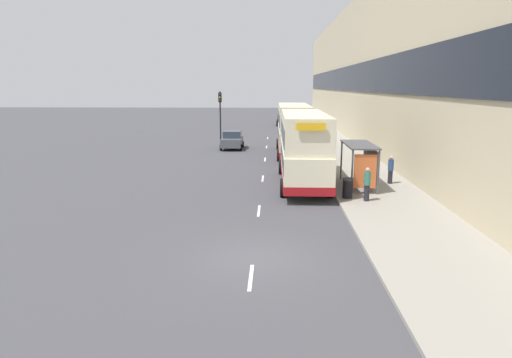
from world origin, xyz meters
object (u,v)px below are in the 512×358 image
Objects in this scene: pedestrian_at_shelter at (391,169)px; litter_bin at (348,188)px; car_1 at (283,120)px; bus_shelter at (363,158)px; pedestrian_1 at (367,184)px; double_decker_bus_ahead at (294,129)px; car_0 at (232,140)px; traffic_light_far_kerb at (220,111)px; double_decker_bus_near at (304,147)px.

pedestrian_at_shelter is 4.85m from litter_bin.
car_1 is 42.39m from pedestrian_at_shelter.
pedestrian_at_shelter is at bearing -82.37° from car_1.
pedestrian_1 is at bearing -96.44° from bus_shelter.
double_decker_bus_ahead reaches higher than litter_bin.
traffic_light_far_kerb is (-1.16, 0.57, 2.74)m from car_0.
double_decker_bus_ahead is (-0.09, 12.08, 0.00)m from double_decker_bus_near.
double_decker_bus_near is 5.86× the size of pedestrian_1.
litter_bin is (-1.22, -2.52, -1.21)m from bus_shelter.
litter_bin is 22.26m from traffic_light_far_kerb.
double_decker_bus_ahead is 6.19× the size of pedestrian_1.
litter_bin is (2.16, -15.87, -1.62)m from double_decker_bus_ahead.
bus_shelter is 19.34m from car_0.
pedestrian_at_shelter is (1.89, 1.18, -0.88)m from bus_shelter.
bus_shelter is 20.44m from traffic_light_far_kerb.
pedestrian_1 is (-0.35, -3.10, -0.86)m from bus_shelter.
double_decker_bus_near is 17.81m from traffic_light_far_kerb.
double_decker_bus_near is at bearing -89.40° from car_1.
double_decker_bus_near reaches higher than pedestrian_1.
pedestrian_1 reaches higher than pedestrian_at_shelter.
traffic_light_far_kerb is (-10.17, 17.65, 1.70)m from bus_shelter.
double_decker_bus_near is 0.95× the size of double_decker_bus_ahead.
pedestrian_at_shelter reaches higher than car_0.
traffic_light_far_kerb reaches higher than litter_bin.
bus_shelter is 2.40m from pedestrian_at_shelter.
double_decker_bus_ahead reaches higher than pedestrian_at_shelter.
pedestrian_1 is at bearing -79.55° from double_decker_bus_ahead.
double_decker_bus_ahead is (-3.38, 13.35, 0.41)m from bus_shelter.
double_decker_bus_near is 9.60× the size of litter_bin.
pedestrian_at_shelter reaches higher than car_1.
car_1 is (-0.44, 41.92, -1.45)m from double_decker_bus_near.
double_decker_bus_ahead is at bearing 104.22° from bus_shelter.
pedestrian_1 is at bearing -117.65° from pedestrian_at_shelter.
litter_bin is (-0.87, 0.58, -0.35)m from pedestrian_1.
car_0 is at bearing 117.81° from bus_shelter.
bus_shelter is at bearing -75.78° from double_decker_bus_ahead.
double_decker_bus_ahead reaches higher than car_0.
traffic_light_far_kerb is (-9.82, 20.75, 2.56)m from pedestrian_1.
car_0 is 21.10m from litter_bin.
bus_shelter is 2.44× the size of pedestrian_1.
litter_bin is at bearing -66.07° from traffic_light_far_kerb.
double_decker_bus_ahead is 16.78m from pedestrian_1.
double_decker_bus_ahead is at bearing 146.45° from car_0.
double_decker_bus_ahead is 2.74× the size of car_0.
double_decker_bus_ahead is 6.37× the size of pedestrian_at_shelter.
car_0 is at bearing 124.44° from pedestrian_at_shelter.
car_1 is 2.58× the size of pedestrian_at_shelter.
double_decker_bus_ahead is 2.47× the size of car_1.
car_0 reaches higher than litter_bin.
pedestrian_1 is at bearing 113.22° from car_0.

